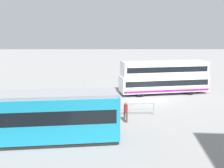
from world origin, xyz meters
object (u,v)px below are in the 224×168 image
tram_yellow (25,117)px  pedestrian_near_railing (126,111)px  double_decker_bus (164,77)px  info_sign (60,97)px

tram_yellow → pedestrian_near_railing: tram_yellow is taller
tram_yellow → pedestrian_near_railing: size_ratio=7.41×
double_decker_bus → tram_yellow: size_ratio=0.85×
tram_yellow → info_sign: tram_yellow is taller
tram_yellow → info_sign: size_ratio=5.41×
pedestrian_near_railing → info_sign: bearing=-21.2°
tram_yellow → info_sign: (-1.16, -6.01, -0.14)m
double_decker_bus → info_sign: (10.72, 7.80, -0.37)m
double_decker_bus → tram_yellow: double_decker_bus is taller
pedestrian_near_railing → tram_yellow: bearing=29.1°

